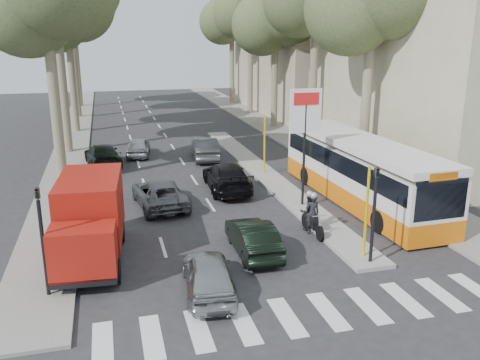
% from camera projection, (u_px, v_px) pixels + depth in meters
% --- Properties ---
extents(ground, '(120.00, 120.00, 0.00)m').
position_uv_depth(ground, '(270.00, 258.00, 18.69)').
color(ground, '#28282B').
rests_on(ground, ground).
extents(sidewalk_right, '(3.20, 70.00, 0.12)m').
position_uv_depth(sidewalk_right, '(274.00, 128.00, 44.01)').
color(sidewalk_right, gray).
rests_on(sidewalk_right, ground).
extents(median_left, '(2.40, 64.00, 0.12)m').
position_uv_depth(median_left, '(76.00, 131.00, 42.68)').
color(median_left, gray).
rests_on(median_left, ground).
extents(traffic_island, '(1.50, 26.00, 0.16)m').
position_uv_depth(traffic_island, '(264.00, 174.00, 29.68)').
color(traffic_island, gray).
rests_on(traffic_island, ground).
extents(building_near, '(11.00, 18.00, 18.00)m').
position_uv_depth(building_near, '(451.00, 16.00, 31.18)').
color(building_near, beige).
rests_on(building_near, ground).
extents(building_far, '(11.00, 20.00, 16.00)m').
position_uv_depth(building_far, '(311.00, 33.00, 51.88)').
color(building_far, '#B7A88E').
rests_on(building_far, ground).
extents(billboard, '(1.50, 12.10, 5.60)m').
position_uv_depth(billboard, '(305.00, 131.00, 23.11)').
color(billboard, yellow).
rests_on(billboard, ground).
extents(traffic_light_island, '(0.16, 0.41, 3.60)m').
position_uv_depth(traffic_light_island, '(375.00, 199.00, 17.41)').
color(traffic_light_island, black).
rests_on(traffic_light_island, ground).
extents(traffic_light_left, '(0.16, 0.41, 3.60)m').
position_uv_depth(traffic_light_left, '(41.00, 223.00, 15.19)').
color(traffic_light_left, black).
rests_on(traffic_light_left, ground).
extents(tree_l_c, '(7.40, 7.20, 13.71)m').
position_uv_depth(tree_l_c, '(67.00, 6.00, 40.08)').
color(tree_l_c, '#6B604C').
rests_on(tree_l_c, ground).
extents(tree_l_e, '(7.40, 7.20, 14.49)m').
position_uv_depth(tree_l_e, '(74.00, 7.00, 54.69)').
color(tree_l_e, '#6B604C').
rests_on(tree_l_e, ground).
extents(tree_r_c, '(7.40, 7.20, 13.32)m').
position_uv_depth(tree_r_c, '(277.00, 12.00, 42.48)').
color(tree_r_c, '#6B604C').
rests_on(tree_r_c, ground).
extents(tree_r_d, '(7.40, 7.20, 14.88)m').
position_uv_depth(tree_r_d, '(252.00, 1.00, 49.55)').
color(tree_r_d, '#6B604C').
rests_on(tree_r_d, ground).
extents(tree_r_e, '(7.40, 7.20, 14.10)m').
position_uv_depth(tree_r_e, '(233.00, 11.00, 57.19)').
color(tree_r_e, '#6B604C').
rests_on(tree_r_e, ground).
extents(silver_hatchback, '(1.85, 3.89, 1.28)m').
position_uv_depth(silver_hatchback, '(208.00, 274.00, 16.01)').
color(silver_hatchback, '#9B9EA2').
rests_on(silver_hatchback, ground).
extents(dark_hatchback, '(1.39, 3.86, 1.27)m').
position_uv_depth(dark_hatchback, '(253.00, 237.00, 18.95)').
color(dark_hatchback, black).
rests_on(dark_hatchback, ground).
extents(queue_car_a, '(2.58, 4.76, 1.27)m').
position_uv_depth(queue_car_a, '(160.00, 194.00, 24.12)').
color(queue_car_a, '#55575E').
rests_on(queue_car_a, ground).
extents(queue_car_b, '(2.26, 5.10, 1.45)m').
position_uv_depth(queue_car_b, '(227.00, 177.00, 26.59)').
color(queue_car_b, black).
rests_on(queue_car_b, ground).
extents(queue_car_c, '(1.96, 3.85, 1.26)m').
position_uv_depth(queue_car_c, '(138.00, 147.00, 34.13)').
color(queue_car_c, '#A4A6AC').
rests_on(queue_car_c, ground).
extents(queue_car_d, '(1.92, 4.45, 1.43)m').
position_uv_depth(queue_car_d, '(205.00, 148.00, 33.25)').
color(queue_car_d, '#4C4E53').
rests_on(queue_car_d, ground).
extents(queue_car_e, '(2.46, 4.97, 1.39)m').
position_uv_depth(queue_car_e, '(103.00, 155.00, 31.43)').
color(queue_car_e, black).
rests_on(queue_car_e, ground).
extents(red_truck, '(2.54, 5.73, 2.98)m').
position_uv_depth(red_truck, '(90.00, 219.00, 18.16)').
color(red_truck, black).
rests_on(red_truck, ground).
extents(city_bus, '(2.99, 11.97, 3.13)m').
position_uv_depth(city_bus, '(360.00, 169.00, 24.46)').
color(city_bus, orange).
rests_on(city_bus, ground).
extents(motorcycle, '(0.76, 2.12, 1.80)m').
position_uv_depth(motorcycle, '(311.00, 214.00, 20.90)').
color(motorcycle, black).
rests_on(motorcycle, ground).
extents(pedestrian_near, '(0.72, 1.01, 1.56)m').
position_uv_depth(pedestrian_near, '(351.00, 169.00, 27.49)').
color(pedestrian_near, '#413652').
rests_on(pedestrian_near, sidewalk_right).
extents(pedestrian_far, '(1.12, 1.05, 1.65)m').
position_uv_depth(pedestrian_far, '(413.00, 171.00, 26.81)').
color(pedestrian_far, '#675D4D').
rests_on(pedestrian_far, sidewalk_right).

